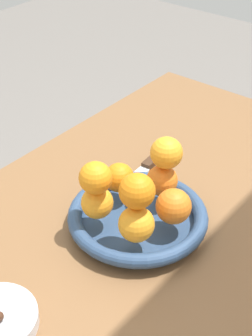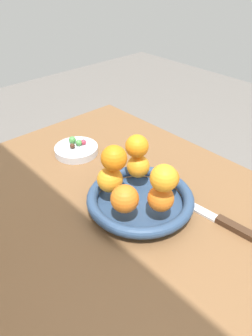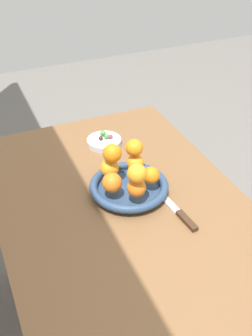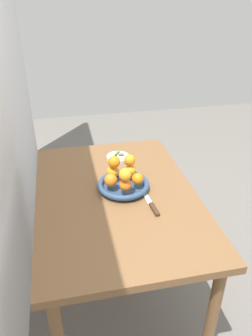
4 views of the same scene
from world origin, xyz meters
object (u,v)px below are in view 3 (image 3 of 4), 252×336
at_px(orange_1, 112,183).
at_px(orange_7, 134,148).
at_px(orange_0, 111,168).
at_px(fruit_bowl, 129,187).
at_px(candy_ball_1, 101,138).
at_px(orange_5, 112,153).
at_px(orange_4, 135,163).
at_px(candy_ball_0, 111,136).
at_px(knife, 175,209).
at_px(candy_ball_3, 103,133).
at_px(orange_6, 137,173).
at_px(dining_table, 121,223).
at_px(candy_ball_2, 107,136).
at_px(candy_dish, 104,142).
at_px(orange_2, 136,188).
at_px(orange_3, 151,175).

height_order(orange_1, orange_7, orange_7).
relative_size(orange_0, orange_1, 0.97).
xyz_separation_m(orange_0, orange_1, (-0.08, 0.03, 0.00)).
bearing_deg(orange_1, fruit_bowl, -75.70).
height_order(orange_7, candy_ball_1, orange_7).
bearing_deg(orange_5, orange_4, -86.01).
xyz_separation_m(orange_1, candy_ball_1, (0.32, -0.08, -0.04)).
bearing_deg(candy_ball_0, knife, -174.68).
distance_m(orange_1, candy_ball_3, 0.36).
height_order(orange_7, candy_ball_0, orange_7).
relative_size(orange_0, orange_6, 1.03).
distance_m(orange_0, candy_ball_0, 0.26).
distance_m(orange_5, orange_6, 0.13).
distance_m(orange_4, candy_ball_1, 0.25).
bearing_deg(orange_1, dining_table, -126.26).
bearing_deg(orange_6, knife, -121.42).
relative_size(orange_5, orange_6, 1.01).
height_order(dining_table, candy_ball_0, candy_ball_0).
bearing_deg(orange_1, orange_7, -54.85).
height_order(orange_4, candy_ball_1, orange_4).
bearing_deg(orange_1, knife, -126.54).
bearing_deg(candy_ball_0, orange_6, 170.55).
distance_m(orange_4, orange_6, 0.15).
relative_size(dining_table, knife, 4.22).
distance_m(orange_5, candy_ball_2, 0.28).
bearing_deg(fruit_bowl, candy_dish, -5.70).
xyz_separation_m(orange_0, orange_5, (-0.01, -0.00, 0.06)).
distance_m(candy_dish, orange_5, 0.29).
relative_size(fruit_bowl, orange_2, 4.34).
relative_size(orange_1, orange_4, 1.10).
xyz_separation_m(dining_table, orange_3, (0.01, -0.11, 0.16)).
xyz_separation_m(orange_6, knife, (-0.06, -0.10, -0.12)).
distance_m(orange_1, orange_5, 0.09).
relative_size(orange_4, orange_7, 1.01).
bearing_deg(fruit_bowl, knife, -144.56).
height_order(orange_3, orange_4, orange_4).
bearing_deg(candy_ball_1, orange_1, 165.70).
bearing_deg(candy_ball_1, orange_6, 176.30).
bearing_deg(orange_2, orange_1, 50.31).
bearing_deg(knife, candy_dish, 8.49).
height_order(dining_table, candy_ball_2, candy_ball_2).
height_order(orange_1, orange_3, orange_1).
bearing_deg(orange_4, orange_2, 157.43).
height_order(candy_ball_0, candy_ball_3, candy_ball_3).
height_order(candy_dish, orange_2, orange_2).
bearing_deg(orange_0, dining_table, 176.95).
distance_m(orange_0, candy_ball_1, 0.26).
xyz_separation_m(orange_0, candy_ball_3, (0.27, -0.07, -0.04)).
relative_size(fruit_bowl, candy_ball_3, 11.66).
height_order(candy_dish, candy_ball_0, candy_ball_0).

